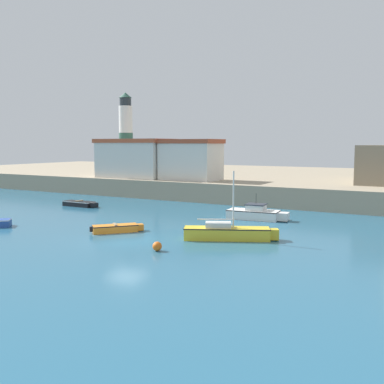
% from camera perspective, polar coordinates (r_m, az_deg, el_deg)
% --- Properties ---
extents(ground_plane, '(200.00, 200.00, 0.00)m').
position_cam_1_polar(ground_plane, '(30.28, -8.30, -6.13)').
color(ground_plane, '#28607F').
extents(quay_seawall, '(120.00, 40.00, 2.15)m').
position_cam_1_polar(quay_seawall, '(65.30, 13.18, 1.29)').
color(quay_seawall, gray).
rests_on(quay_seawall, ground).
extents(motorboat_white_1, '(5.29, 2.31, 2.22)m').
position_cam_1_polar(motorboat_white_1, '(38.61, 8.09, -2.71)').
color(motorboat_white_1, white).
rests_on(motorboat_white_1, ground).
extents(sailboat_yellow_2, '(6.13, 3.69, 4.62)m').
position_cam_1_polar(sailboat_yellow_2, '(30.28, 4.59, -5.13)').
color(sailboat_yellow_2, yellow).
rests_on(sailboat_yellow_2, ground).
extents(dinghy_orange_3, '(3.08, 3.29, 0.62)m').
position_cam_1_polar(dinghy_orange_3, '(33.23, -9.58, -4.54)').
color(dinghy_orange_3, orange).
rests_on(dinghy_orange_3, ground).
extents(dinghy_black_4, '(4.02, 1.30, 0.60)m').
position_cam_1_polar(dinghy_black_4, '(47.58, -14.04, -1.43)').
color(dinghy_black_4, black).
rests_on(dinghy_black_4, ground).
extents(mooring_buoy, '(0.57, 0.57, 0.57)m').
position_cam_1_polar(mooring_buoy, '(27.17, -4.45, -6.89)').
color(mooring_buoy, orange).
rests_on(mooring_buoy, ground).
extents(lighthouse, '(2.08, 2.08, 11.90)m').
position_cam_1_polar(lighthouse, '(68.88, -8.39, 7.32)').
color(lighthouse, silver).
rests_on(lighthouse, quay_seawall).
extents(harbor_shed_mid_row, '(9.45, 5.28, 4.87)m').
position_cam_1_polar(harbor_shed_mid_row, '(57.25, -7.25, 4.29)').
color(harbor_shed_mid_row, silver).
rests_on(harbor_shed_mid_row, quay_seawall).
extents(harbor_shed_far_end, '(6.89, 4.59, 4.80)m').
position_cam_1_polar(harbor_shed_far_end, '(53.04, -0.15, 4.16)').
color(harbor_shed_far_end, silver).
rests_on(harbor_shed_far_end, quay_seawall).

